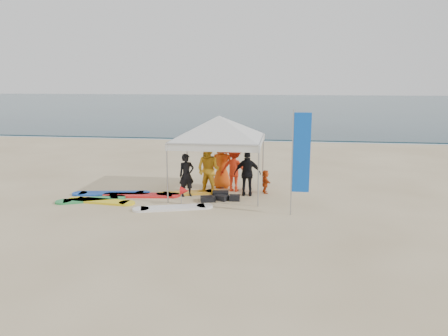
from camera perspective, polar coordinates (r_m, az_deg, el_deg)
ground at (r=12.78m, az=-5.13°, el=-7.51°), size 120.00×120.00×0.00m
ocean at (r=71.93m, az=5.70°, el=8.25°), size 160.00×84.00×0.08m
shoreline_foam at (r=30.38m, az=2.56°, el=3.69°), size 160.00×1.20×0.01m
person_black_a at (r=15.72m, az=-4.92°, el=-0.94°), size 0.68×0.61×1.55m
person_yellow at (r=15.80m, az=-2.07°, el=-0.24°), size 1.10×0.98×1.87m
person_orange_a at (r=16.38m, az=1.35°, el=-0.07°), size 1.20×0.80×1.72m
person_black_b at (r=15.73m, az=3.10°, el=-0.73°), size 0.98×0.45×1.64m
person_orange_b at (r=16.84m, az=-0.26°, el=0.44°), size 0.94×0.65×1.83m
person_seated at (r=16.25m, az=5.42°, el=-1.77°), size 0.42×0.84×0.87m
canopy_tent at (r=15.76m, az=-0.67°, el=6.82°), size 4.35×4.35×3.28m
feather_flag at (r=13.43m, az=9.96°, el=1.79°), size 0.56×0.04×3.28m
marker_pennant at (r=14.67m, az=-5.17°, el=-2.98°), size 0.28×0.28×0.64m
gear_pile at (r=15.39m, az=-0.58°, el=-3.78°), size 1.39×1.03×0.22m
surfboard_spread at (r=15.77m, az=-11.65°, el=-3.87°), size 5.09×3.07×0.07m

